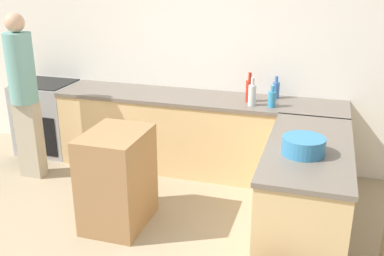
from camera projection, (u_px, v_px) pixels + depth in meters
name	position (u px, v px, depth m)	size (l,w,h in m)	color
wall_back	(207.00, 50.00, 5.17)	(8.00, 0.06, 2.70)	white
counter_back	(198.00, 134.00, 5.16)	(3.25, 0.68, 0.88)	#D6B27A
counter_peninsula	(305.00, 193.00, 3.81)	(0.69, 1.61, 0.88)	#D6B27A
range_oven	(49.00, 117.00, 5.71)	(0.70, 0.64, 0.90)	#99999E
island_table	(117.00, 179.00, 4.06)	(0.52, 0.68, 0.89)	#997047
mixing_bowl	(303.00, 146.00, 3.47)	(0.33, 0.33, 0.14)	teal
dish_soap_bottle	(272.00, 98.00, 4.62)	(0.08, 0.08, 0.23)	#338CBF
water_bottle_blue	(276.00, 89.00, 4.92)	(0.08, 0.08, 0.25)	#386BB7
vinegar_bottle_clear	(252.00, 95.00, 4.65)	(0.08, 0.08, 0.30)	silver
hot_sauce_bottle	(249.00, 90.00, 4.79)	(0.08, 0.08, 0.32)	red
person_by_range	(24.00, 90.00, 4.81)	(0.29, 0.29, 1.82)	#ADA38E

